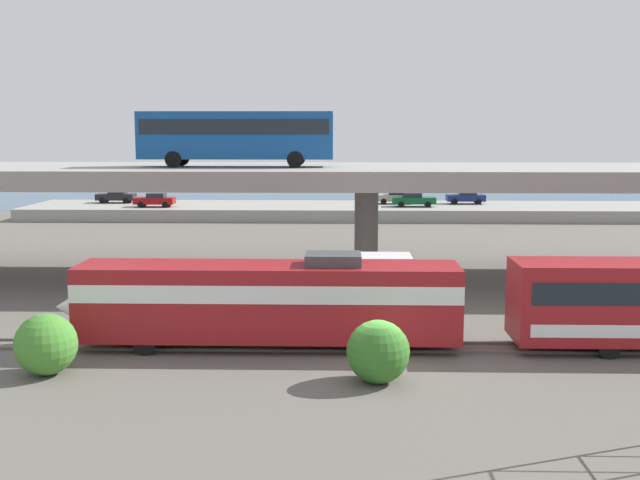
{
  "coord_description": "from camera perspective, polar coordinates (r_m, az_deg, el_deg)",
  "views": [
    {
      "loc": [
        -1.63,
        -28.67,
        9.46
      ],
      "look_at": [
        -2.8,
        14.36,
        3.27
      ],
      "focal_mm": 43.26,
      "sensor_mm": 36.0,
      "label": 1
    }
  ],
  "objects": [
    {
      "name": "harbor_water",
      "position": [
        107.1,
        2.42,
        3.1
      ],
      "size": [
        140.0,
        36.0,
        0.01
      ],
      "primitive_type": "cube",
      "color": "#2D5170",
      "rests_on": "ground_plane"
    },
    {
      "name": "rail_strip_near",
      "position": [
        33.36,
        4.33,
        -8.21
      ],
      "size": [
        110.0,
        0.12,
        0.12
      ],
      "primitive_type": "cube",
      "color": "#59544C",
      "rests_on": "ground_plane"
    },
    {
      "name": "rail_strip_far",
      "position": [
        34.72,
        4.22,
        -7.55
      ],
      "size": [
        110.0,
        0.12,
        0.12
      ],
      "primitive_type": "cube",
      "color": "#59544C",
      "rests_on": "ground_plane"
    },
    {
      "name": "transit_bus_on_overpass",
      "position": [
        48.48,
        -6.18,
        7.84
      ],
      "size": [
        12.0,
        2.68,
        3.4
      ],
      "color": "#14478C",
      "rests_on": "highway_overpass"
    },
    {
      "name": "parked_car_4",
      "position": [
        86.88,
        10.75,
        3.15
      ],
      "size": [
        4.21,
        1.9,
        1.5
      ],
      "rotation": [
        0.0,
        0.0,
        3.14
      ],
      "color": "navy",
      "rests_on": "pier_parking_lot"
    },
    {
      "name": "parked_car_1",
      "position": [
        82.83,
        6.94,
        3.0
      ],
      "size": [
        4.56,
        1.91,
        1.5
      ],
      "color": "#0C4C26",
      "rests_on": "pier_parking_lot"
    },
    {
      "name": "shrub_right",
      "position": [
        29.27,
        4.32,
        -8.24
      ],
      "size": [
        2.4,
        2.4,
        2.4
      ],
      "primitive_type": "sphere",
      "color": "#346E26",
      "rests_on": "ground_plane"
    },
    {
      "name": "ground_plane",
      "position": [
        30.24,
        4.63,
        -10.08
      ],
      "size": [
        260.0,
        260.0,
        0.0
      ],
      "primitive_type": "plane",
      "color": "#605B54"
    },
    {
      "name": "highway_overpass",
      "position": [
        48.79,
        3.48,
        4.65
      ],
      "size": [
        96.0,
        12.62,
        7.15
      ],
      "color": "gray",
      "rests_on": "ground_plane"
    },
    {
      "name": "shrub_left",
      "position": [
        31.94,
        -19.61,
        -7.28
      ],
      "size": [
        2.41,
        2.41,
        2.41
      ],
      "primitive_type": "sphere",
      "color": "#43862E",
      "rests_on": "ground_plane"
    },
    {
      "name": "parked_car_3",
      "position": [
        83.86,
        -12.11,
        2.94
      ],
      "size": [
        4.21,
        1.96,
        1.5
      ],
      "rotation": [
        0.0,
        0.0,
        3.14
      ],
      "color": "maroon",
      "rests_on": "pier_parking_lot"
    },
    {
      "name": "train_locomotive",
      "position": [
        33.7,
        -5.24,
        -4.31
      ],
      "size": [
        17.6,
        3.04,
        4.18
      ],
      "rotation": [
        0.0,
        0.0,
        3.14
      ],
      "color": "maroon",
      "rests_on": "ground_plane"
    },
    {
      "name": "pier_parking_lot",
      "position": [
        84.15,
        2.66,
        2.15
      ],
      "size": [
        71.28,
        11.44,
        1.3
      ],
      "primitive_type": "cube",
      "color": "gray",
      "rests_on": "ground_plane"
    },
    {
      "name": "service_truck_west",
      "position": [
        40.02,
        2.19,
        -3.1
      ],
      "size": [
        6.8,
        2.46,
        3.04
      ],
      "rotation": [
        0.0,
        0.0,
        3.14
      ],
      "color": "black",
      "rests_on": "ground_plane"
    },
    {
      "name": "parked_car_2",
      "position": [
        89.6,
        -14.83,
        3.17
      ],
      "size": [
        4.25,
        1.93,
        1.5
      ],
      "rotation": [
        0.0,
        0.0,
        3.14
      ],
      "color": "black",
      "rests_on": "pier_parking_lot"
    },
    {
      "name": "parked_car_0",
      "position": [
        85.85,
        5.61,
        3.19
      ],
      "size": [
        4.25,
        1.82,
        1.5
      ],
      "rotation": [
        0.0,
        0.0,
        3.14
      ],
      "color": "#9E998C",
      "rests_on": "pier_parking_lot"
    }
  ]
}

